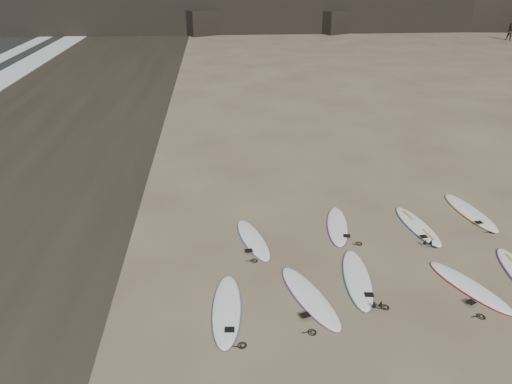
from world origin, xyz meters
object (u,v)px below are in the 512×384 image
surfboard_0 (227,309)px  person_b (510,32)px  surfboard_3 (470,286)px  surfboard_5 (253,239)px  surfboard_7 (418,226)px  surfboard_6 (337,226)px  surfboard_2 (357,278)px  surfboard_8 (470,212)px  surfboard_1 (310,297)px

surfboard_0 → person_b: 48.20m
surfboard_3 → surfboard_5: 5.78m
surfboard_7 → surfboard_6: bearing=167.8°
surfboard_3 → surfboard_5: size_ratio=1.03×
surfboard_3 → surfboard_5: surfboard_3 is taller
surfboard_2 → surfboard_6: size_ratio=1.08×
surfboard_2 → surfboard_8: 5.56m
surfboard_1 → surfboard_3: surfboard_1 is taller
surfboard_2 → surfboard_7: bearing=51.5°
surfboard_8 → surfboard_2: bearing=-151.9°
surfboard_0 → surfboard_2: bearing=19.5°
surfboard_3 → surfboard_7: (-0.13, 3.07, 0.00)m
surfboard_5 → surfboard_3: bearing=-41.3°
surfboard_1 → surfboard_5: bearing=94.2°
surfboard_2 → surfboard_7: (2.52, 2.52, -0.00)m
surfboard_7 → person_b: bearing=49.8°
surfboard_2 → person_b: (25.17, 37.93, 0.75)m
surfboard_0 → surfboard_7: bearing=34.2°
surfboard_0 → surfboard_1: (1.98, 0.31, 0.00)m
surfboard_6 → surfboard_7: size_ratio=0.97×
surfboard_2 → surfboard_0: bearing=-157.4°
person_b → surfboard_5: bearing=-86.0°
surfboard_1 → surfboard_8: 7.01m
surfboard_6 → surfboard_7: surfboard_7 is taller
surfboard_8 → surfboard_7: bearing=-167.6°
surfboard_2 → person_b: size_ratio=1.64×
surfboard_2 → surfboard_8: (4.51, 3.25, 0.00)m
surfboard_0 → surfboard_3: 5.97m
surfboard_2 → surfboard_8: surfboard_8 is taller
surfboard_0 → surfboard_7: size_ratio=1.06×
surfboard_8 → surfboard_5: bearing=-178.5°
surfboard_6 → surfboard_8: surfboard_8 is taller
surfboard_3 → surfboard_7: surfboard_7 is taller
surfboard_7 → person_b: (22.65, 35.41, 0.76)m
surfboard_7 → surfboard_3: bearing=-95.1°
surfboard_6 → person_b: 43.22m
surfboard_6 → person_b: bearing=64.4°
person_b → surfboard_0: bearing=-84.6°
surfboard_0 → surfboard_7: surfboard_0 is taller
surfboard_0 → surfboard_8: bearing=31.7°
surfboard_1 → surfboard_5: 3.00m
surfboard_1 → surfboard_3: size_ratio=1.08×
surfboard_1 → person_b: (26.49, 38.57, 0.75)m
surfboard_7 → surfboard_2: bearing=-142.6°
person_b → surfboard_6: bearing=-83.8°
surfboard_5 → person_b: size_ratio=1.50×
surfboard_7 → surfboard_8: 2.12m
surfboard_2 → surfboard_1: bearing=-147.5°
surfboard_0 → surfboard_8: (7.81, 4.20, 0.00)m
surfboard_8 → person_b: person_b is taller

